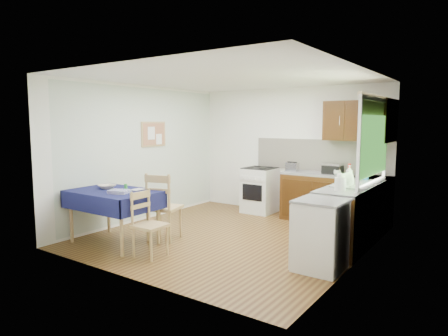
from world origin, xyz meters
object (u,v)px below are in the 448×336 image
Objects in this scene: dining_table at (114,197)px; chair_near at (148,222)px; chair_far at (162,205)px; kettle at (340,183)px; toaster at (292,167)px; sandwich_press at (333,169)px; dish_rack at (348,186)px.

dining_table is 1.48× the size of chair_near.
dining_table is 1.26× the size of chair_far.
dining_table is at bearing -154.51° from kettle.
kettle reaches higher than chair_near.
chair_far is 4.31× the size of kettle.
sandwich_press is at bearing -2.99° from toaster.
toaster is at bearing 138.23° from dish_rack.
dining_table is 5.44× the size of kettle.
kettle reaches higher than dining_table.
chair_far is at bearing -146.35° from sandwich_press.
chair_near is 3.87× the size of toaster.
sandwich_press reaches higher than chair_far.
toaster reaches higher than chair_near.
dish_rack is at bearing 10.19° from dining_table.
kettle is (2.48, 0.88, 0.45)m from chair_far.
sandwich_press reaches higher than toaster.
dish_rack is at bearing -169.55° from chair_far.
dish_rack is (2.14, 1.87, 0.45)m from chair_near.
sandwich_press is (1.43, 3.21, 0.52)m from chair_near.
chair_near is at bearing -139.39° from dish_rack.
dish_rack is at bearing -50.88° from chair_near.
kettle reaches higher than sandwich_press.
dish_rack is (1.48, -1.30, -0.06)m from toaster.
toaster reaches higher than dining_table.
chair_far is at bearing -117.84° from toaster.
dish_rack is (2.97, 1.75, 0.22)m from dining_table.
dish_rack is at bearing 89.17° from kettle.
chair_near is 3.55m from sandwich_press.
toaster is at bearing -127.28° from chair_far.
toaster reaches higher than chair_far.
dining_table is 0.74m from chair_far.
dish_rack reaches higher than sandwich_press.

